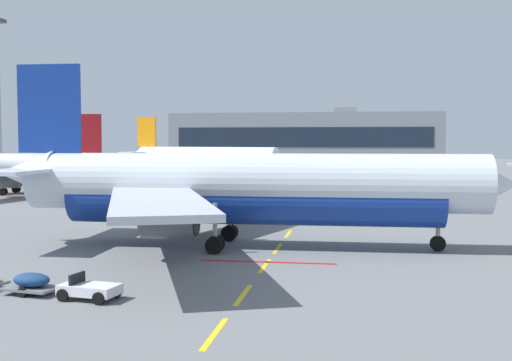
% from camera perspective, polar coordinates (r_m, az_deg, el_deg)
% --- Properties ---
extents(apron_paint_markings, '(8.00, 98.26, 0.01)m').
position_cam_1_polar(apron_paint_markings, '(53.82, 3.50, -3.93)').
color(apron_paint_markings, yellow).
rests_on(apron_paint_markings, ground).
extents(airliner_foreground, '(34.72, 34.62, 12.20)m').
position_cam_1_polar(airliner_foreground, '(42.17, -1.09, -0.62)').
color(airliner_foreground, silver).
rests_on(airliner_foreground, ground).
extents(airliner_far_center, '(32.05, 31.03, 11.48)m').
position_cam_1_polar(airliner_far_center, '(117.94, -4.71, 1.97)').
color(airliner_far_center, white).
rests_on(airliner_far_center, ground).
extents(airliner_far_right, '(29.86, 29.41, 10.47)m').
position_cam_1_polar(airliner_far_right, '(90.45, -21.81, 1.02)').
color(airliner_far_right, white).
rests_on(airliner_far_right, ground).
extents(catering_truck, '(7.14, 3.02, 3.14)m').
position_cam_1_polar(catering_truck, '(62.05, -12.88, -1.49)').
color(catering_truck, black).
rests_on(catering_truck, ground).
extents(baggage_train, '(11.68, 3.51, 1.14)m').
position_cam_1_polar(baggage_train, '(32.39, -21.40, -8.26)').
color(baggage_train, silver).
rests_on(baggage_train, ground).
extents(terminal_satellite, '(71.53, 22.52, 15.87)m').
position_cam_1_polar(terminal_satellite, '(176.93, 4.46, 3.62)').
color(terminal_satellite, gray).
rests_on(terminal_satellite, ground).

